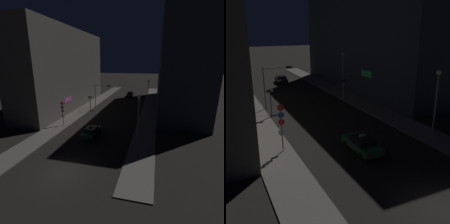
% 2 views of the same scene
% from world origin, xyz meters
% --- Properties ---
extents(ground_plane, '(300.00, 300.00, 0.00)m').
position_xyz_m(ground_plane, '(0.00, 0.00, 0.00)').
color(ground_plane, black).
extents(sidewalk_left, '(3.36, 61.74, 0.12)m').
position_xyz_m(sidewalk_left, '(-7.45, 28.87, 0.06)').
color(sidewalk_left, '#5B5651').
rests_on(sidewalk_left, ground_plane).
extents(sidewalk_right, '(3.36, 61.74, 0.12)m').
position_xyz_m(sidewalk_right, '(7.45, 28.87, 0.06)').
color(sidewalk_right, '#5B5651').
rests_on(sidewalk_right, ground_plane).
extents(building_facade_left, '(6.97, 32.34, 17.88)m').
position_xyz_m(building_facade_left, '(-12.57, 25.32, 8.94)').
color(building_facade_left, '#514C47').
rests_on(building_facade_left, ground_plane).
extents(building_facade_right, '(8.61, 35.22, 21.61)m').
position_xyz_m(building_facade_right, '(13.39, 31.83, 10.81)').
color(building_facade_right, '#282D38').
rests_on(building_facade_right, ground_plane).
extents(taxi, '(1.85, 4.47, 1.62)m').
position_xyz_m(taxi, '(-0.41, 9.55, 0.74)').
color(taxi, '#1E512D').
rests_on(taxi, ground_plane).
extents(far_car, '(1.99, 4.52, 1.42)m').
position_xyz_m(far_car, '(0.69, 42.60, 0.73)').
color(far_car, black).
rests_on(far_car, ground_plane).
extents(traffic_light_overhead, '(3.91, 0.42, 5.65)m').
position_xyz_m(traffic_light_overhead, '(-4.11, 26.00, 4.04)').
color(traffic_light_overhead, slate).
rests_on(traffic_light_overhead, ground_plane).
extents(traffic_light_left_kerb, '(0.80, 0.42, 3.49)m').
position_xyz_m(traffic_light_left_kerb, '(-5.52, 22.46, 2.52)').
color(traffic_light_left_kerb, slate).
rests_on(traffic_light_left_kerb, ground_plane).
extents(traffic_light_right_kerb, '(0.80, 0.42, 3.32)m').
position_xyz_m(traffic_light_right_kerb, '(5.52, 25.10, 2.41)').
color(traffic_light_right_kerb, slate).
rests_on(traffic_light_right_kerb, ground_plane).
extents(sign_pole_left, '(0.63, 0.10, 4.22)m').
position_xyz_m(sign_pole_left, '(-6.68, 12.37, 2.56)').
color(sign_pole_left, slate).
rests_on(sign_pole_left, sidewalk_left).
extents(street_lamp_near_block, '(0.44, 0.44, 6.71)m').
position_xyz_m(street_lamp_near_block, '(6.64, 8.55, 4.44)').
color(street_lamp_near_block, slate).
rests_on(street_lamp_near_block, sidewalk_right).
extents(street_lamp_far_block, '(0.42, 0.42, 6.61)m').
position_xyz_m(street_lamp_far_block, '(6.88, 28.09, 4.28)').
color(street_lamp_far_block, slate).
rests_on(street_lamp_far_block, sidewalk_right).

